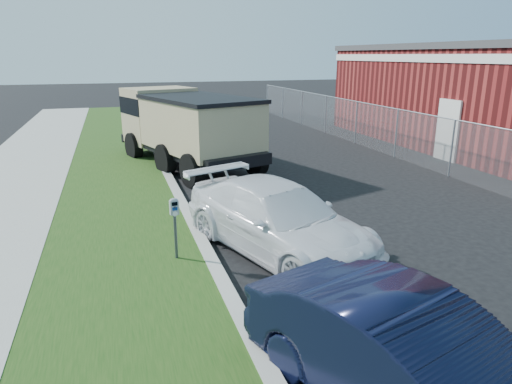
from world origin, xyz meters
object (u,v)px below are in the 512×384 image
object	(u,v)px
parking_meter	(175,215)
navy_sedan	(413,367)
white_wagon	(276,218)
dump_truck	(184,124)

from	to	relation	value
parking_meter	navy_sedan	size ratio (longest dim) A/B	0.29
white_wagon	dump_truck	bearing A→B (deg)	73.87
dump_truck	white_wagon	bearing A→B (deg)	-104.34
white_wagon	parking_meter	bearing A→B (deg)	162.54
parking_meter	navy_sedan	world-z (taller)	navy_sedan
dump_truck	navy_sedan	bearing A→B (deg)	-106.58
white_wagon	dump_truck	size ratio (longest dim) A/B	0.67
navy_sedan	dump_truck	xyz separation A→B (m)	(-0.36, 12.41, 0.77)
white_wagon	navy_sedan	xyz separation A→B (m)	(-0.17, -4.60, 0.00)
parking_meter	dump_truck	world-z (taller)	dump_truck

